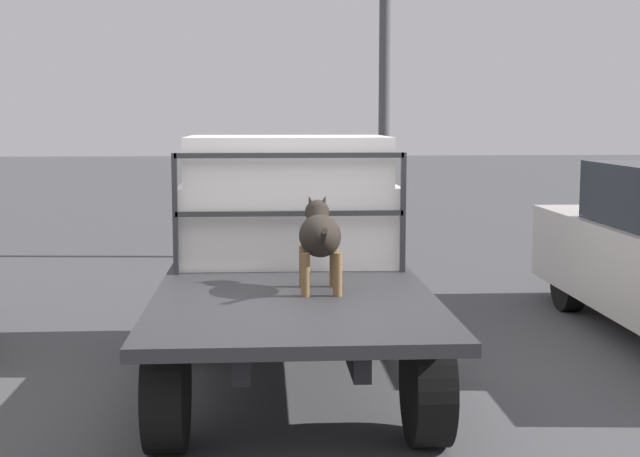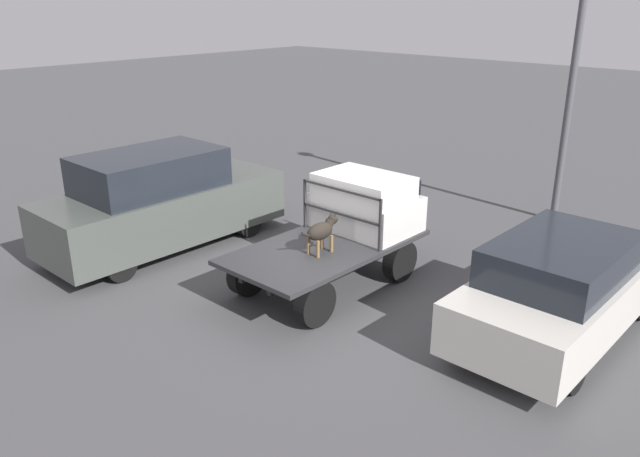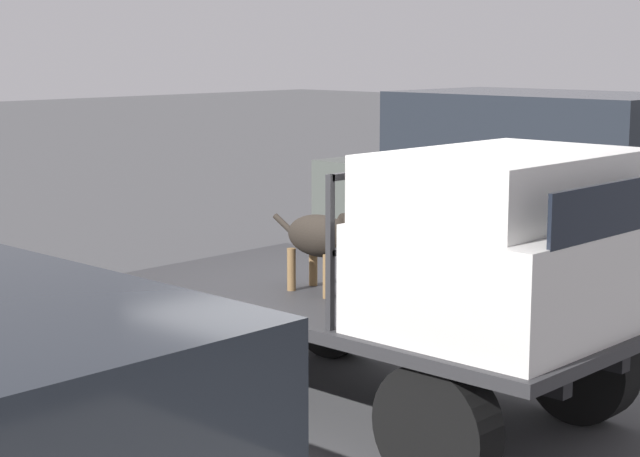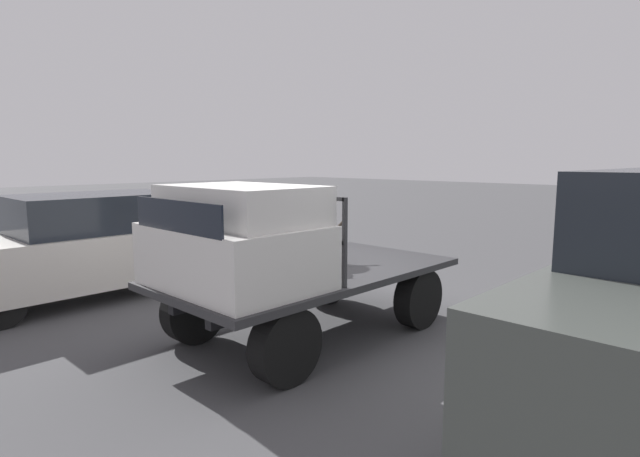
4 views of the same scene
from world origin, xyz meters
name	(u,v)px [view 2 (image 2 of 4)]	position (x,y,z in m)	size (l,w,h in m)	color
ground_plane	(326,287)	(0.00, 0.00, 0.00)	(80.00, 80.00, 0.00)	#474749
flatbed_truck	(326,257)	(0.00, 0.00, 0.59)	(3.67, 1.91, 0.82)	black
truck_cab	(365,203)	(1.09, 0.00, 1.31)	(1.33, 1.79, 1.05)	silver
truck_headboard	(341,206)	(0.39, 0.00, 1.43)	(0.04, 1.79, 0.93)	#2D2D30
dog	(322,230)	(-0.30, -0.18, 1.21)	(0.90, 0.29, 0.65)	brown
parked_sedan	(562,287)	(1.16, -3.74, 0.80)	(4.40, 1.79, 1.60)	black
parked_pickup_far	(161,201)	(-0.86, 3.73, 0.99)	(4.98, 1.89, 2.04)	black
light_pole_near	(578,37)	(6.25, -1.52, 4.08)	(0.40, 0.40, 6.60)	#4C4C51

